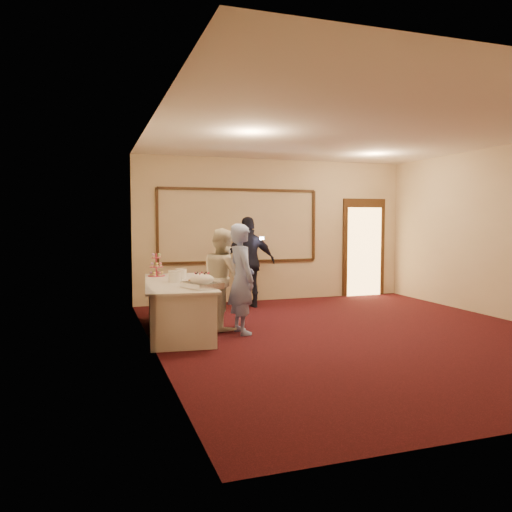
{
  "coord_description": "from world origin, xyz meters",
  "views": [
    {
      "loc": [
        -3.78,
        -6.52,
        1.69
      ],
      "look_at": [
        -1.32,
        0.84,
        1.15
      ],
      "focal_mm": 35.0,
      "sensor_mm": 36.0,
      "label": 1
    }
  ],
  "objects_px": {
    "plate_stack_b": "(181,274)",
    "tart": "(197,282)",
    "man": "(242,279)",
    "pavlova_tray": "(202,281)",
    "guest": "(249,262)",
    "buffet_table": "(178,306)",
    "woman": "(224,279)",
    "cupcake_stand": "(156,267)",
    "plate_stack_a": "(175,276)"
  },
  "relations": [
    {
      "from": "plate_stack_b",
      "to": "tart",
      "type": "bearing_deg",
      "value": -81.87
    },
    {
      "from": "plate_stack_b",
      "to": "man",
      "type": "xyz_separation_m",
      "value": [
        0.77,
        -0.85,
        -0.02
      ]
    },
    {
      "from": "pavlova_tray",
      "to": "man",
      "type": "xyz_separation_m",
      "value": [
        0.69,
        0.39,
        -0.03
      ]
    },
    {
      "from": "pavlova_tray",
      "to": "guest",
      "type": "height_order",
      "value": "guest"
    },
    {
      "from": "buffet_table",
      "to": "woman",
      "type": "xyz_separation_m",
      "value": [
        0.72,
        -0.01,
        0.41
      ]
    },
    {
      "from": "cupcake_stand",
      "to": "plate_stack_b",
      "type": "height_order",
      "value": "cupcake_stand"
    },
    {
      "from": "pavlova_tray",
      "to": "woman",
      "type": "relative_size",
      "value": 0.39
    },
    {
      "from": "pavlova_tray",
      "to": "tart",
      "type": "bearing_deg",
      "value": 86.02
    },
    {
      "from": "man",
      "to": "woman",
      "type": "bearing_deg",
      "value": 16.73
    },
    {
      "from": "cupcake_stand",
      "to": "woman",
      "type": "distance_m",
      "value": 1.29
    },
    {
      "from": "cupcake_stand",
      "to": "plate_stack_b",
      "type": "xyz_separation_m",
      "value": [
        0.34,
        -0.46,
        -0.07
      ]
    },
    {
      "from": "plate_stack_b",
      "to": "woman",
      "type": "distance_m",
      "value": 0.74
    },
    {
      "from": "buffet_table",
      "to": "pavlova_tray",
      "type": "bearing_deg",
      "value": -76.36
    },
    {
      "from": "cupcake_stand",
      "to": "plate_stack_a",
      "type": "height_order",
      "value": "cupcake_stand"
    },
    {
      "from": "buffet_table",
      "to": "pavlova_tray",
      "type": "xyz_separation_m",
      "value": [
        0.2,
        -0.82,
        0.47
      ]
    },
    {
      "from": "plate_stack_a",
      "to": "tart",
      "type": "bearing_deg",
      "value": -45.65
    },
    {
      "from": "plate_stack_a",
      "to": "man",
      "type": "distance_m",
      "value": 1.01
    },
    {
      "from": "plate_stack_b",
      "to": "man",
      "type": "bearing_deg",
      "value": -47.95
    },
    {
      "from": "buffet_table",
      "to": "tart",
      "type": "height_order",
      "value": "tart"
    },
    {
      "from": "pavlova_tray",
      "to": "tart",
      "type": "height_order",
      "value": "pavlova_tray"
    },
    {
      "from": "buffet_table",
      "to": "cupcake_stand",
      "type": "height_order",
      "value": "cupcake_stand"
    },
    {
      "from": "tart",
      "to": "woman",
      "type": "height_order",
      "value": "woman"
    },
    {
      "from": "pavlova_tray",
      "to": "plate_stack_a",
      "type": "xyz_separation_m",
      "value": [
        -0.25,
        0.77,
        -0.0
      ]
    },
    {
      "from": "buffet_table",
      "to": "man",
      "type": "bearing_deg",
      "value": -25.7
    },
    {
      "from": "plate_stack_a",
      "to": "tart",
      "type": "relative_size",
      "value": 0.67
    },
    {
      "from": "buffet_table",
      "to": "plate_stack_a",
      "type": "bearing_deg",
      "value": -138.17
    },
    {
      "from": "pavlova_tray",
      "to": "plate_stack_a",
      "type": "relative_size",
      "value": 2.95
    },
    {
      "from": "plate_stack_a",
      "to": "tart",
      "type": "xyz_separation_m",
      "value": [
        0.28,
        -0.29,
        -0.06
      ]
    },
    {
      "from": "cupcake_stand",
      "to": "guest",
      "type": "relative_size",
      "value": 0.24
    },
    {
      "from": "plate_stack_a",
      "to": "tart",
      "type": "height_order",
      "value": "plate_stack_a"
    },
    {
      "from": "tart",
      "to": "man",
      "type": "distance_m",
      "value": 0.66
    },
    {
      "from": "buffet_table",
      "to": "tart",
      "type": "distance_m",
      "value": 0.58
    },
    {
      "from": "pavlova_tray",
      "to": "plate_stack_a",
      "type": "distance_m",
      "value": 0.81
    },
    {
      "from": "plate_stack_a",
      "to": "plate_stack_b",
      "type": "height_order",
      "value": "plate_stack_a"
    },
    {
      "from": "pavlova_tray",
      "to": "buffet_table",
      "type": "bearing_deg",
      "value": 103.64
    },
    {
      "from": "woman",
      "to": "plate_stack_a",
      "type": "bearing_deg",
      "value": 87.99
    },
    {
      "from": "buffet_table",
      "to": "woman",
      "type": "bearing_deg",
      "value": -0.72
    },
    {
      "from": "cupcake_stand",
      "to": "plate_stack_b",
      "type": "relative_size",
      "value": 2.26
    },
    {
      "from": "woman",
      "to": "plate_stack_b",
      "type": "bearing_deg",
      "value": 49.4
    },
    {
      "from": "plate_stack_a",
      "to": "guest",
      "type": "height_order",
      "value": "guest"
    },
    {
      "from": "pavlova_tray",
      "to": "woman",
      "type": "distance_m",
      "value": 0.96
    },
    {
      "from": "plate_stack_b",
      "to": "woman",
      "type": "bearing_deg",
      "value": -35.86
    },
    {
      "from": "buffet_table",
      "to": "plate_stack_b",
      "type": "xyz_separation_m",
      "value": [
        0.12,
        0.42,
        0.46
      ]
    },
    {
      "from": "cupcake_stand",
      "to": "tart",
      "type": "xyz_separation_m",
      "value": [
        0.45,
        -1.21,
        -0.12
      ]
    },
    {
      "from": "buffet_table",
      "to": "tart",
      "type": "xyz_separation_m",
      "value": [
        0.23,
        -0.33,
        0.41
      ]
    },
    {
      "from": "pavlova_tray",
      "to": "cupcake_stand",
      "type": "distance_m",
      "value": 1.75
    },
    {
      "from": "man",
      "to": "woman",
      "type": "height_order",
      "value": "man"
    },
    {
      "from": "man",
      "to": "buffet_table",
      "type": "bearing_deg",
      "value": 58.86
    },
    {
      "from": "woman",
      "to": "man",
      "type": "bearing_deg",
      "value": -162.57
    },
    {
      "from": "tart",
      "to": "man",
      "type": "height_order",
      "value": "man"
    }
  ]
}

